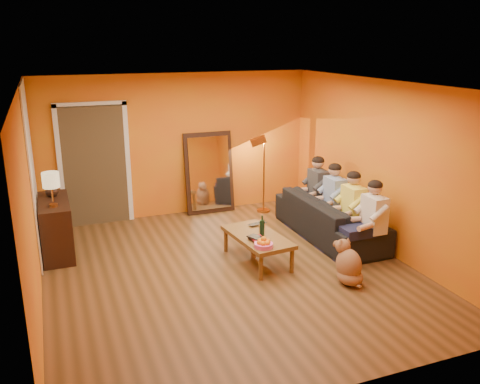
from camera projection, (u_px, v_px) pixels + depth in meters
name	position (u px, v px, depth m)	size (l,w,h in m)	color
room_shell	(220.00, 177.00, 7.16)	(5.00, 5.50, 2.60)	brown
white_accent	(32.00, 170.00, 7.54)	(0.02, 1.90, 2.58)	white
doorway_recess	(94.00, 165.00, 8.91)	(1.06, 0.30, 2.10)	#3F2D19
door_jamb_left	(60.00, 169.00, 8.61)	(0.08, 0.06, 2.20)	white
door_jamb_right	(128.00, 163.00, 9.00)	(0.08, 0.06, 2.20)	white
door_header	(90.00, 104.00, 8.50)	(1.22, 0.06, 0.08)	white
mirror_frame	(209.00, 173.00, 9.53)	(0.92, 0.06, 1.52)	black
mirror_glass	(210.00, 173.00, 9.49)	(0.78, 0.02, 1.36)	white
sideboard	(56.00, 227.00, 7.70)	(0.44, 1.18, 0.85)	black
table_lamp	(52.00, 190.00, 7.23)	(0.24, 0.24, 0.51)	beige
sofa	(330.00, 218.00, 8.38)	(0.90, 2.31, 0.67)	black
coffee_table	(257.00, 248.00, 7.47)	(0.62, 1.22, 0.42)	brown
floor_lamp	(264.00, 175.00, 9.51)	(0.30, 0.24, 1.44)	#B27134
dog	(349.00, 262.00, 6.79)	(0.33, 0.52, 0.61)	#9A6445
person_far_left	(374.00, 220.00, 7.46)	(0.70, 0.44, 1.22)	beige
person_mid_left	(353.00, 209.00, 7.95)	(0.70, 0.44, 1.22)	#EFE64F
person_mid_right	(334.00, 199.00, 8.44)	(0.70, 0.44, 1.22)	#839CCB
person_far_right	(318.00, 190.00, 8.93)	(0.70, 0.44, 1.22)	#35363A
fruit_bowl	(264.00, 242.00, 6.95)	(0.26, 0.26, 0.16)	#EB53A0
wine_bottle	(262.00, 226.00, 7.34)	(0.07, 0.07, 0.31)	black
tumbler	(262.00, 228.00, 7.55)	(0.10, 0.10, 0.09)	#B27F3F
laptop	(259.00, 225.00, 7.78)	(0.30, 0.19, 0.02)	black
book_lower	(251.00, 241.00, 7.17)	(0.18, 0.24, 0.02)	black
book_mid	(252.00, 239.00, 7.17)	(0.18, 0.25, 0.02)	#A3121B
book_upper	(252.00, 238.00, 7.15)	(0.15, 0.21, 0.02)	black
vase	(52.00, 190.00, 7.77)	(0.20, 0.20, 0.20)	black
flowers	(50.00, 175.00, 7.70)	(0.17, 0.17, 0.42)	#A3121B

